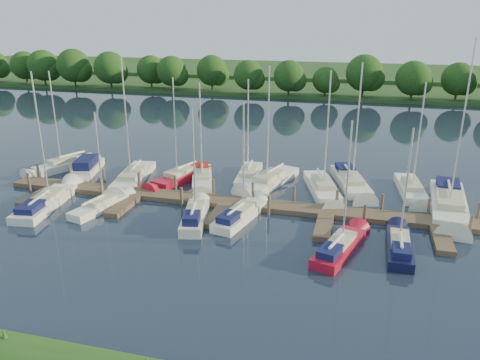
% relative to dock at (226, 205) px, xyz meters
% --- Properties ---
extents(ground, '(260.00, 260.00, 0.00)m').
position_rel_dock_xyz_m(ground, '(0.00, -7.31, -0.20)').
color(ground, '#192232').
rests_on(ground, ground).
extents(dock, '(40.00, 6.00, 0.40)m').
position_rel_dock_xyz_m(dock, '(0.00, 0.00, 0.00)').
color(dock, brown).
rests_on(dock, ground).
extents(mooring_pilings, '(38.24, 2.84, 2.00)m').
position_rel_dock_xyz_m(mooring_pilings, '(0.00, 1.13, 0.40)').
color(mooring_pilings, '#473D33').
rests_on(mooring_pilings, ground).
extents(far_shore, '(180.00, 30.00, 0.60)m').
position_rel_dock_xyz_m(far_shore, '(0.00, 67.69, 0.10)').
color(far_shore, '#1F4219').
rests_on(far_shore, ground).
extents(distant_hill, '(220.00, 40.00, 1.40)m').
position_rel_dock_xyz_m(distant_hill, '(0.00, 92.69, 0.50)').
color(distant_hill, '#355324').
rests_on(distant_hill, ground).
extents(treeline, '(146.86, 9.65, 8.19)m').
position_rel_dock_xyz_m(treeline, '(-3.14, 55.19, 3.79)').
color(treeline, '#38281C').
rests_on(treeline, ground).
extents(sailboat_n_0, '(4.50, 7.74, 10.19)m').
position_rel_dock_xyz_m(sailboat_n_0, '(-18.71, 5.49, 0.08)').
color(sailboat_n_0, white).
rests_on(sailboat_n_0, ground).
extents(motorboat, '(3.40, 6.91, 1.94)m').
position_rel_dock_xyz_m(motorboat, '(-15.69, 4.69, 0.18)').
color(motorboat, white).
rests_on(motorboat, ground).
extents(sailboat_n_2, '(3.52, 9.43, 11.74)m').
position_rel_dock_xyz_m(sailboat_n_2, '(-10.21, 3.59, 0.07)').
color(sailboat_n_2, white).
rests_on(sailboat_n_2, ground).
extents(sailboat_n_3, '(3.99, 7.74, 10.09)m').
position_rel_dock_xyz_m(sailboat_n_3, '(-5.98, 4.88, 0.08)').
color(sailboat_n_3, '#B41027').
rests_on(sailboat_n_3, ground).
extents(sailboat_n_4, '(3.78, 7.49, 9.55)m').
position_rel_dock_xyz_m(sailboat_n_4, '(-3.91, 5.34, 0.11)').
color(sailboat_n_4, white).
rests_on(sailboat_n_4, ground).
extents(sailboat_n_5, '(2.36, 7.70, 9.75)m').
position_rel_dock_xyz_m(sailboat_n_5, '(0.11, 7.01, 0.07)').
color(sailboat_n_5, white).
rests_on(sailboat_n_5, ground).
extents(sailboat_n_6, '(4.26, 8.76, 11.18)m').
position_rel_dock_xyz_m(sailboat_n_6, '(2.28, 5.95, 0.08)').
color(sailboat_n_6, white).
rests_on(sailboat_n_6, ground).
extents(sailboat_n_7, '(4.04, 8.60, 11.02)m').
position_rel_dock_xyz_m(sailboat_n_7, '(7.26, 5.18, 0.08)').
color(sailboat_n_7, white).
rests_on(sailboat_n_7, ground).
extents(sailboat_n_8, '(4.19, 9.11, 11.42)m').
position_rel_dock_xyz_m(sailboat_n_8, '(9.59, 7.64, 0.11)').
color(sailboat_n_8, white).
rests_on(sailboat_n_8, ground).
extents(sailboat_n_9, '(2.51, 7.89, 10.02)m').
position_rel_dock_xyz_m(sailboat_n_9, '(14.72, 6.93, 0.07)').
color(sailboat_n_9, white).
rests_on(sailboat_n_9, ground).
extents(sailboat_n_10, '(3.47, 11.01, 13.79)m').
position_rel_dock_xyz_m(sailboat_n_10, '(17.29, 3.94, 0.14)').
color(sailboat_n_10, white).
rests_on(sailboat_n_10, ground).
extents(sailboat_s_0, '(3.16, 8.90, 11.09)m').
position_rel_dock_xyz_m(sailboat_s_0, '(-14.25, -3.32, 0.11)').
color(sailboat_s_0, white).
rests_on(sailboat_s_0, ground).
extents(sailboat_s_1, '(2.76, 6.37, 8.14)m').
position_rel_dock_xyz_m(sailboat_s_1, '(-9.55, -2.85, 0.07)').
color(sailboat_s_1, white).
rests_on(sailboat_s_1, ground).
extents(sailboat_s_2, '(2.78, 6.80, 8.95)m').
position_rel_dock_xyz_m(sailboat_s_2, '(-1.51, -3.25, 0.15)').
color(sailboat_s_2, white).
rests_on(sailboat_s_2, ground).
extents(sailboat_s_3, '(3.02, 7.27, 9.24)m').
position_rel_dock_xyz_m(sailboat_s_3, '(1.71, -1.88, 0.12)').
color(sailboat_s_3, white).
rests_on(sailboat_s_3, ground).
extents(sailboat_s_4, '(3.38, 7.07, 9.03)m').
position_rel_dock_xyz_m(sailboat_s_4, '(9.33, -5.30, 0.11)').
color(sailboat_s_4, '#B41027').
rests_on(sailboat_s_4, ground).
extents(sailboat_s_5, '(1.66, 6.59, 8.55)m').
position_rel_dock_xyz_m(sailboat_s_5, '(13.09, -4.23, 0.12)').
color(sailboat_s_5, '#0F1034').
rests_on(sailboat_s_5, ground).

